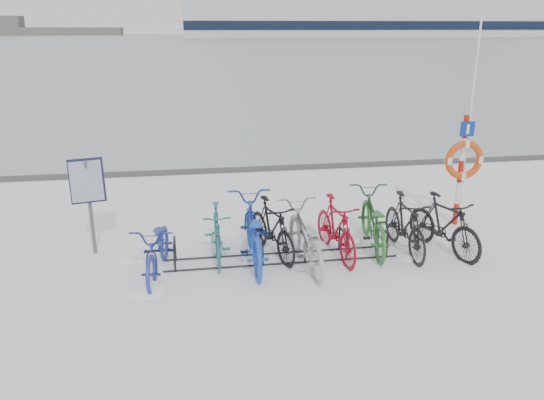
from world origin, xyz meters
TOP-DOWN VIEW (x-y plane):
  - ground at (0.00, 0.00)m, footprint 900.00×900.00m
  - ice_sheet at (0.00, 155.00)m, footprint 400.00×298.00m
  - quay_edge at (0.00, 5.90)m, footprint 400.00×0.25m
  - bike_rack at (0.00, 0.00)m, footprint 4.00×0.48m
  - info_board at (-3.21, 0.75)m, footprint 0.61×0.34m
  - lifebuoy_station at (3.76, 1.07)m, footprint 0.77×0.22m
  - cruise_ferry at (71.77, 203.53)m, footprint 148.55×27.99m
  - bike_0 at (-2.05, -0.24)m, footprint 0.85×1.89m
  - bike_1 at (-1.08, 0.23)m, footprint 0.49×1.60m
  - bike_2 at (-0.50, 0.03)m, footprint 0.81×2.19m
  - bike_3 at (-0.13, 0.24)m, footprint 0.96×1.77m
  - bike_4 at (0.34, -0.24)m, footprint 0.81×2.03m
  - bike_5 at (0.95, 0.03)m, footprint 0.69×1.81m
  - bike_6 at (1.70, 0.30)m, footprint 1.00×2.12m
  - bike_7 at (2.19, -0.00)m, footprint 0.51×1.77m
  - bike_8 at (2.88, -0.09)m, footprint 1.01×1.82m
  - snow_drifts at (-0.37, -0.24)m, footprint 5.23×1.85m

SIDE VIEW (x-z plane):
  - ground at x=0.00m, z-range 0.00..0.00m
  - snow_drifts at x=-0.37m, z-range -0.10..0.10m
  - ice_sheet at x=0.00m, z-range 0.00..0.02m
  - quay_edge at x=0.00m, z-range 0.00..0.10m
  - bike_rack at x=0.00m, z-range -0.05..0.41m
  - bike_1 at x=-1.08m, z-range 0.00..0.96m
  - bike_0 at x=-2.05m, z-range 0.00..0.96m
  - bike_3 at x=-0.13m, z-range 0.00..1.02m
  - bike_4 at x=0.34m, z-range 0.00..1.04m
  - bike_8 at x=2.88m, z-range 0.00..1.05m
  - bike_7 at x=2.19m, z-range 0.00..1.06m
  - bike_5 at x=0.95m, z-range 0.00..1.06m
  - bike_6 at x=1.70m, z-range 0.00..1.07m
  - bike_2 at x=-0.50m, z-range 0.00..1.14m
  - info_board at x=-3.21m, z-range 0.38..2.09m
  - lifebuoy_station at x=3.76m, z-range -0.66..3.35m
  - cruise_ferry at x=71.77m, z-range -11.11..37.70m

